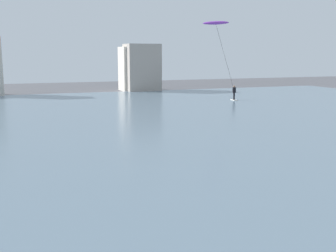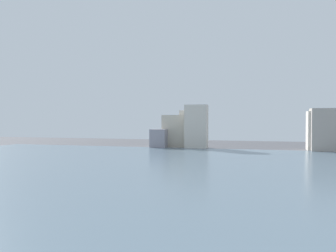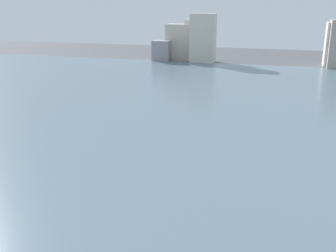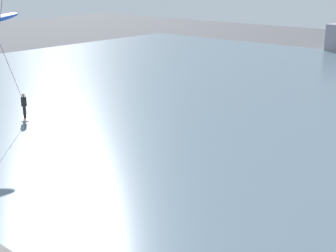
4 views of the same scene
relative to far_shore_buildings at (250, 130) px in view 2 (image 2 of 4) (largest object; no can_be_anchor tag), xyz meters
name	(u,v)px [view 2 (image 2 of 4)]	position (x,y,z in m)	size (l,w,h in m)	color
water_bay	(213,173)	(-2.06, -27.53, -3.11)	(84.00, 52.00, 0.10)	slate
far_shore_buildings	(250,130)	(0.00, 0.00, 0.00)	(30.51, 5.02, 7.36)	gray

